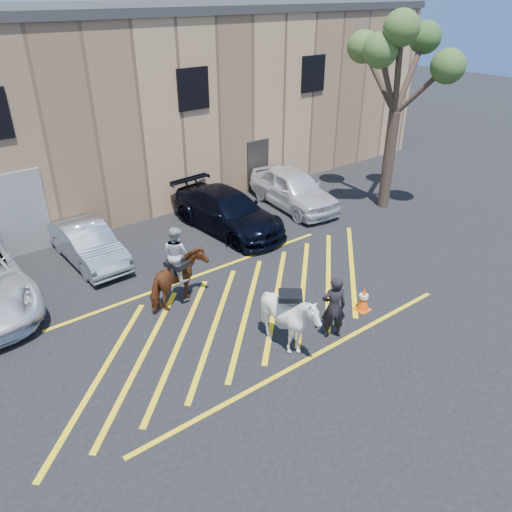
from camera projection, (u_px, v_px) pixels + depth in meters
ground at (240, 307)px, 13.95m from camera, size 90.00×90.00×0.00m
car_silver_sedan at (88, 244)px, 15.99m from camera, size 1.45×3.86×1.26m
car_blue_suv at (228, 211)px, 18.10m from camera, size 2.37×5.06×1.43m
car_white_suv at (293, 189)px, 19.99m from camera, size 2.25×4.62×1.52m
handler at (334, 307)px, 12.40m from camera, size 0.75×0.67×1.73m
warehouse at (68, 103)px, 20.57m from camera, size 32.42×10.20×7.30m
hatching_zone at (247, 312)px, 13.73m from camera, size 12.60×5.12×0.01m
mounted_bay at (178, 274)px, 13.64m from camera, size 1.96×1.33×2.37m
saddled_white at (289, 319)px, 11.94m from camera, size 2.08×2.10×1.73m
traffic_cone at (364, 299)px, 13.65m from camera, size 0.39×0.39×0.73m
tree at (402, 57)px, 17.69m from camera, size 3.99×4.37×7.31m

